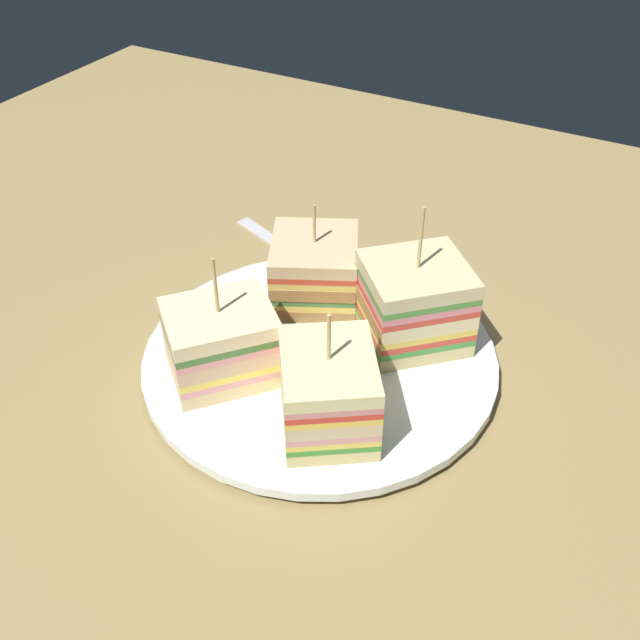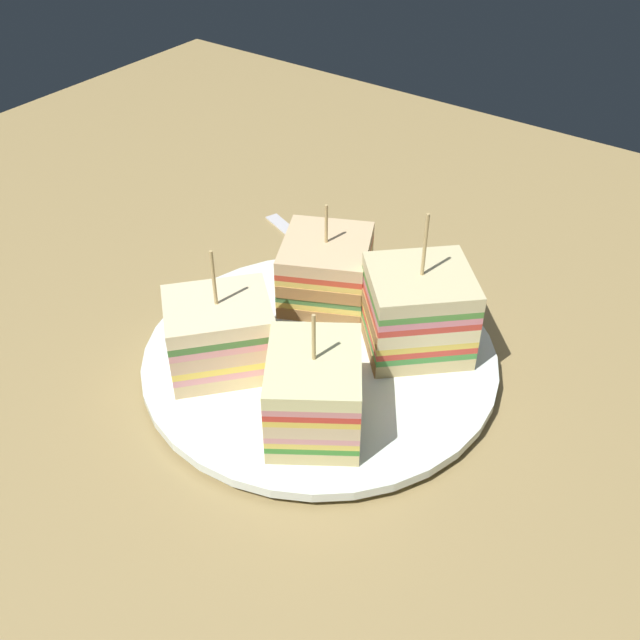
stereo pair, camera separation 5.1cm
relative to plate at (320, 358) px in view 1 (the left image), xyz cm
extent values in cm
cube|color=#9A814F|center=(0.00, 0.00, -1.68)|extent=(116.65, 97.72, 1.80)
cylinder|color=white|center=(0.00, 0.00, -0.49)|extent=(15.70, 15.70, 0.58)
cylinder|color=white|center=(0.00, 0.00, 0.15)|extent=(25.31, 25.31, 0.71)
cube|color=#DDBA8D|center=(3.69, -5.88, 1.02)|extent=(8.90, 9.15, 1.02)
cube|color=#9E7242|center=(2.19, -2.79, 1.02)|extent=(5.84, 3.02, 1.02)
cube|color=#E1C859|center=(3.69, -5.88, 1.76)|extent=(8.90, 9.15, 0.48)
cube|color=#477B41|center=(3.69, -5.88, 2.25)|extent=(8.90, 9.15, 0.48)
cube|color=#DDB97F|center=(3.69, -5.88, 2.99)|extent=(8.90, 9.15, 1.02)
cube|color=#9E7242|center=(2.19, -2.79, 2.99)|extent=(5.84, 3.02, 1.02)
cube|color=#E3C85F|center=(3.69, -5.88, 3.74)|extent=(8.90, 9.15, 0.48)
cube|color=#D14831|center=(3.69, -5.88, 4.22)|extent=(8.90, 9.15, 0.48)
cube|color=#DFBC8B|center=(3.69, -5.88, 4.97)|extent=(8.90, 9.15, 1.02)
cylinder|color=tan|center=(3.69, -5.88, 7.05)|extent=(0.24, 0.24, 3.13)
cube|color=#E0BF87|center=(4.84, 4.99, 1.04)|extent=(9.01, 9.11, 1.07)
cube|color=#9E7242|center=(2.55, 2.41, 1.04)|extent=(4.45, 4.00, 1.07)
cube|color=pink|center=(4.84, 4.99, 1.84)|extent=(9.01, 9.11, 0.53)
cube|color=#F9D551|center=(4.84, 4.99, 2.38)|extent=(9.01, 9.11, 0.53)
cube|color=#D9B38B|center=(4.84, 4.99, 3.18)|extent=(9.01, 9.11, 1.07)
cube|color=#9E7242|center=(2.55, 2.41, 3.18)|extent=(4.45, 4.00, 1.07)
cube|color=pink|center=(4.84, 4.99, 3.98)|extent=(9.01, 9.11, 0.53)
cube|color=#467B38|center=(4.84, 4.99, 4.51)|extent=(9.01, 9.11, 0.53)
cube|color=beige|center=(4.84, 4.99, 5.31)|extent=(9.01, 9.11, 1.07)
cylinder|color=tan|center=(4.84, 4.99, 7.90)|extent=(0.24, 0.24, 4.10)
cube|color=#D8C07C|center=(-3.77, 5.83, 0.99)|extent=(8.66, 9.02, 0.96)
cube|color=#9E7242|center=(-1.85, 2.97, 0.99)|extent=(4.81, 3.35, 0.96)
cube|color=#3D8D2F|center=(-3.77, 5.83, 1.69)|extent=(8.66, 9.02, 0.44)
cube|color=#EBCE55|center=(-3.77, 5.83, 2.13)|extent=(8.66, 9.02, 0.44)
cube|color=pink|center=(-3.77, 5.83, 2.58)|extent=(8.66, 9.02, 0.44)
cube|color=beige|center=(-3.77, 5.83, 3.28)|extent=(8.66, 9.02, 0.96)
cube|color=#B2844C|center=(-1.85, 2.97, 3.28)|extent=(4.81, 3.35, 0.96)
cube|color=#EFCD4F|center=(-3.77, 5.83, 3.98)|extent=(8.66, 9.02, 0.44)
cube|color=red|center=(-3.77, 5.83, 4.42)|extent=(8.66, 9.02, 0.44)
cube|color=#D7868D|center=(-3.77, 5.83, 4.87)|extent=(8.66, 9.02, 0.44)
cube|color=beige|center=(-3.77, 5.83, 5.57)|extent=(8.66, 9.02, 0.96)
cylinder|color=tan|center=(-3.77, 5.83, 7.70)|extent=(0.24, 0.24, 3.31)
cube|color=#DBC280|center=(-5.03, -4.79, 1.04)|extent=(9.60, 9.58, 1.07)
cube|color=#9E7242|center=(-2.52, -2.43, 1.04)|extent=(4.59, 4.87, 1.07)
cube|color=#45953F|center=(-5.03, -4.79, 1.82)|extent=(9.60, 9.58, 0.50)
cube|color=#D84032|center=(-5.03, -4.79, 2.32)|extent=(9.60, 9.58, 0.50)
cube|color=#EECB4D|center=(-5.03, -4.79, 2.82)|extent=(9.60, 9.58, 0.50)
cube|color=beige|center=(-5.03, -4.79, 3.60)|extent=(9.60, 9.58, 1.07)
cube|color=#9E7242|center=(-2.52, -2.43, 3.60)|extent=(4.59, 4.87, 1.07)
cube|color=#D64233|center=(-5.03, -4.79, 4.38)|extent=(9.60, 9.58, 0.50)
cube|color=pink|center=(-5.03, -4.79, 4.88)|extent=(9.60, 9.58, 0.50)
cube|color=#51943E|center=(-5.03, -4.79, 5.38)|extent=(9.60, 9.58, 0.50)
cube|color=beige|center=(-5.03, -4.79, 6.16)|extent=(9.60, 9.58, 1.07)
cylinder|color=tan|center=(-5.03, -4.79, 9.04)|extent=(0.24, 0.24, 4.68)
cylinder|color=#F3D972|center=(0.77, 0.43, 0.79)|extent=(4.91, 4.90, 0.56)
cylinder|color=#DDC168|center=(1.31, 0.55, 1.12)|extent=(5.47, 5.47, 0.52)
cylinder|color=#D5BF68|center=(-1.11, 0.54, 1.49)|extent=(4.06, 4.03, 0.80)
cube|color=silver|center=(11.56, -12.75, -0.65)|extent=(9.94, 4.75, 0.25)
ellipsoid|color=silver|center=(5.41, -10.40, -0.28)|extent=(4.46, 3.85, 1.00)
camera|label=1|loc=(-19.28, 35.34, 35.36)|focal=41.70mm
camera|label=2|loc=(-23.61, 32.60, 35.36)|focal=41.70mm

